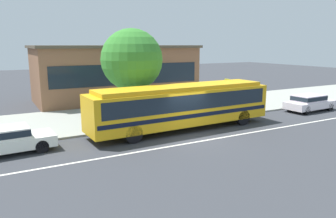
% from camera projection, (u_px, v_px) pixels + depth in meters
% --- Properties ---
extents(ground_plane, '(120.00, 120.00, 0.00)m').
position_uv_depth(ground_plane, '(193.00, 138.00, 18.44)').
color(ground_plane, '#35373C').
extents(sidewalk_slab, '(60.00, 8.00, 0.12)m').
position_uv_depth(sidewalk_slab, '(141.00, 113.00, 24.61)').
color(sidewalk_slab, '#989B90').
rests_on(sidewalk_slab, ground_plane).
extents(lane_stripe_center, '(56.00, 0.16, 0.01)m').
position_uv_depth(lane_stripe_center, '(201.00, 141.00, 17.75)').
color(lane_stripe_center, silver).
rests_on(lane_stripe_center, ground_plane).
extents(transit_bus, '(12.01, 2.79, 2.77)m').
position_uv_depth(transit_bus, '(183.00, 104.00, 19.90)').
color(transit_bus, gold).
rests_on(transit_bus, ground_plane).
extents(sedan_behind_bus, '(4.55, 2.09, 1.29)m').
position_uv_depth(sedan_behind_bus, '(4.00, 139.00, 15.57)').
color(sedan_behind_bus, white).
rests_on(sedan_behind_bus, ground_plane).
extents(sedan_far_ahead, '(4.46, 1.98, 1.29)m').
position_uv_depth(sedan_far_ahead, '(310.00, 102.00, 25.74)').
color(sedan_far_ahead, white).
rests_on(sedan_far_ahead, ground_plane).
extents(pedestrian_waiting_near_sign, '(0.43, 0.43, 1.72)m').
position_uv_depth(pedestrian_waiting_near_sign, '(117.00, 107.00, 21.61)').
color(pedestrian_waiting_near_sign, '#3F3A39').
rests_on(pedestrian_waiting_near_sign, sidewalk_slab).
extents(pedestrian_walking_along_curb, '(0.34, 0.34, 1.67)m').
position_uv_depth(pedestrian_walking_along_curb, '(175.00, 105.00, 22.25)').
color(pedestrian_walking_along_curb, '#2C2C45').
rests_on(pedestrian_walking_along_curb, sidewalk_slab).
extents(pedestrian_standing_by_tree, '(0.46, 0.46, 1.67)m').
position_uv_depth(pedestrian_standing_by_tree, '(99.00, 114.00, 19.62)').
color(pedestrian_standing_by_tree, '#282C4F').
rests_on(pedestrian_standing_by_tree, sidewalk_slab).
extents(bus_stop_sign, '(0.16, 0.43, 2.61)m').
position_uv_depth(bus_stop_sign, '(227.00, 91.00, 24.06)').
color(bus_stop_sign, gray).
rests_on(bus_stop_sign, sidewalk_slab).
extents(street_tree_near_stop, '(4.10, 4.10, 6.16)m').
position_uv_depth(street_tree_near_stop, '(132.00, 60.00, 21.41)').
color(street_tree_near_stop, brown).
rests_on(street_tree_near_stop, sidewalk_slab).
extents(station_building, '(14.88, 7.24, 5.15)m').
position_uv_depth(station_building, '(116.00, 73.00, 30.66)').
color(station_building, brown).
rests_on(station_building, ground_plane).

